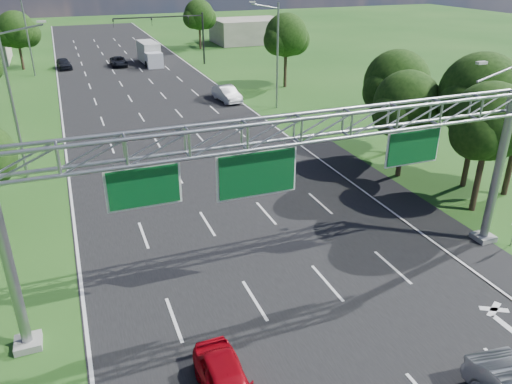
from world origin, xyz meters
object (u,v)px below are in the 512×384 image
box_truck (150,54)px  traffic_signal (178,27)px  sign_gantry (299,143)px  red_coupe (226,383)px

box_truck → traffic_signal: bearing=-42.3°
traffic_signal → box_truck: size_ratio=1.55×
sign_gantry → traffic_signal: 53.51m
traffic_signal → red_coupe: size_ratio=3.07×
red_coupe → traffic_signal: bearing=78.0°
traffic_signal → sign_gantry: bearing=-97.7°
traffic_signal → red_coupe: 59.57m
traffic_signal → box_truck: (-3.64, 2.96, -3.76)m
traffic_signal → red_coupe: (-12.08, -58.16, -4.49)m
traffic_signal → box_truck: traffic_signal is taller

